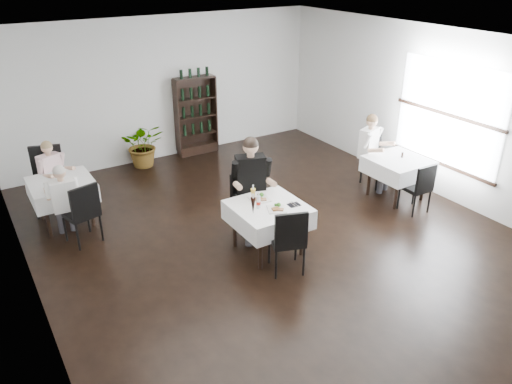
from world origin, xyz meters
TOP-DOWN VIEW (x-y plane):
  - room_shell at (0.00, 0.00)m, footprint 9.00×9.00m
  - window_right at (3.48, 0.00)m, footprint 0.06×2.30m
  - wine_shelf at (0.60, 4.31)m, footprint 0.90×0.28m
  - main_table at (-0.30, 0.00)m, footprint 1.03×1.03m
  - left_table at (-2.70, 2.50)m, footprint 0.98×0.98m
  - right_table at (2.70, 0.30)m, footprint 0.98×0.98m
  - potted_tree at (-0.69, 4.19)m, footprint 1.05×0.98m
  - main_chair_far at (-0.25, 0.70)m, footprint 0.62×0.62m
  - main_chair_near at (-0.38, -0.64)m, footprint 0.59×0.59m
  - left_chair_far at (-2.79, 3.14)m, footprint 0.66×0.66m
  - left_chair_near at (-2.59, 1.67)m, footprint 0.56×0.57m
  - right_chair_far at (2.83, 1.00)m, footprint 0.50×0.50m
  - right_chair_near at (2.58, -0.33)m, footprint 0.43×0.44m
  - diner_main at (-0.25, 0.54)m, footprint 0.70×0.75m
  - diner_left_far at (-2.71, 3.01)m, footprint 0.58×0.61m
  - diner_left_near at (-2.78, 1.95)m, footprint 0.49×0.50m
  - diner_right_far at (2.60, 0.88)m, footprint 0.62×0.66m
  - plate_far at (-0.31, 0.22)m, footprint 0.31×0.31m
  - plate_near at (-0.27, -0.18)m, footprint 0.34×0.34m
  - pilsner_dark at (-0.63, -0.11)m, footprint 0.07×0.07m
  - pilsner_lager at (-0.47, 0.14)m, footprint 0.07×0.07m
  - coke_bottle at (-0.47, 0.00)m, footprint 0.06×0.06m
  - napkin_cutlery at (0.03, -0.19)m, footprint 0.18×0.19m
  - pepper_mill at (2.79, 0.32)m, footprint 0.05×0.05m

SIDE VIEW (x-z plane):
  - potted_tree at x=-0.69m, z-range 0.00..0.96m
  - right_chair_near at x=2.58m, z-range 0.06..0.98m
  - main_chair_near at x=-0.38m, z-range 0.07..1.08m
  - left_chair_near at x=-2.59m, z-range 0.07..1.08m
  - main_chair_far at x=-0.25m, z-range 0.07..1.11m
  - right_chair_far at x=2.83m, z-range 0.08..1.15m
  - left_table at x=-2.70m, z-range 0.24..1.01m
  - right_table at x=2.70m, z-range 0.24..1.01m
  - main_table at x=-0.30m, z-range 0.24..1.01m
  - left_chair_far at x=-2.79m, z-range 0.08..1.23m
  - diner_left_near at x=-2.78m, z-range 0.10..1.39m
  - diner_left_far at x=-2.71m, z-range 0.10..1.39m
  - napkin_cutlery at x=0.03m, z-range 0.77..0.79m
  - plate_near at x=-0.27m, z-range 0.75..0.83m
  - plate_far at x=-0.31m, z-range 0.75..0.83m
  - pepper_mill at x=2.79m, z-range 0.77..0.87m
  - diner_right_far at x=2.60m, z-range 0.12..1.57m
  - wine_shelf at x=0.60m, z-range -0.03..1.72m
  - coke_bottle at x=-0.47m, z-range 0.75..0.99m
  - pilsner_dark at x=-0.63m, z-range 0.74..1.06m
  - pilsner_lager at x=-0.47m, z-range 0.74..1.06m
  - diner_main at x=-0.25m, z-range 0.13..1.76m
  - window_right at x=3.48m, z-range 0.57..2.42m
  - room_shell at x=0.00m, z-range -3.00..6.00m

